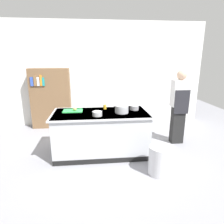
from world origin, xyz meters
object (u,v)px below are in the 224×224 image
object	(u,v)px
onion	(75,109)
sauce_pan	(134,108)
juice_cup	(105,107)
trash_bin	(161,160)
stock_pot	(122,109)
bookshelf	(51,99)
mixing_bowl	(97,114)
person_chef	(179,106)

from	to	relation	value
onion	sauce_pan	xyz separation A→B (m)	(1.26, 0.02, -0.01)
juice_cup	trash_bin	bearing A→B (deg)	-52.50
onion	stock_pot	distance (m)	0.97
onion	juice_cup	bearing A→B (deg)	12.63
bookshelf	stock_pot	bearing A→B (deg)	-46.41
mixing_bowl	bookshelf	bearing A→B (deg)	122.06
mixing_bowl	person_chef	distance (m)	1.99
stock_pot	trash_bin	distance (m)	1.24
juice_cup	stock_pot	bearing A→B (deg)	-45.50
sauce_pan	trash_bin	world-z (taller)	sauce_pan
juice_cup	onion	bearing A→B (deg)	-167.37
mixing_bowl	bookshelf	distance (m)	2.39
juice_cup	mixing_bowl	bearing A→B (deg)	-110.06
onion	mixing_bowl	xyz separation A→B (m)	(0.45, -0.35, -0.01)
bookshelf	sauce_pan	bearing A→B (deg)	-38.57
mixing_bowl	trash_bin	distance (m)	1.44
juice_cup	trash_bin	world-z (taller)	juice_cup
sauce_pan	person_chef	size ratio (longest dim) A/B	0.15
sauce_pan	juice_cup	bearing A→B (deg)	169.04
juice_cup	bookshelf	bearing A→B (deg)	133.39
mixing_bowl	bookshelf	size ratio (longest dim) A/B	0.11
onion	stock_pot	size ratio (longest dim) A/B	0.22
mixing_bowl	person_chef	bearing A→B (deg)	17.02
onion	trash_bin	world-z (taller)	onion
trash_bin	bookshelf	size ratio (longest dim) A/B	0.30
juice_cup	bookshelf	size ratio (longest dim) A/B	0.06
sauce_pan	mixing_bowl	size ratio (longest dim) A/B	1.37
onion	mixing_bowl	bearing A→B (deg)	-37.71
onion	bookshelf	bearing A→B (deg)	115.95
onion	sauce_pan	distance (m)	1.26
onion	bookshelf	size ratio (longest dim) A/B	0.04
trash_bin	bookshelf	distance (m)	3.61
stock_pot	sauce_pan	world-z (taller)	stock_pot
bookshelf	mixing_bowl	bearing A→B (deg)	-57.94
trash_bin	stock_pot	bearing A→B (deg)	124.32
stock_pot	bookshelf	bearing A→B (deg)	133.59
mixing_bowl	person_chef	xyz separation A→B (m)	(1.91, 0.58, -0.03)
onion	person_chef	bearing A→B (deg)	5.65
juice_cup	bookshelf	xyz separation A→B (m)	(-1.45, 1.53, -0.10)
onion	person_chef	world-z (taller)	person_chef
sauce_pan	juice_cup	distance (m)	0.64
person_chef	bookshelf	bearing A→B (deg)	53.76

